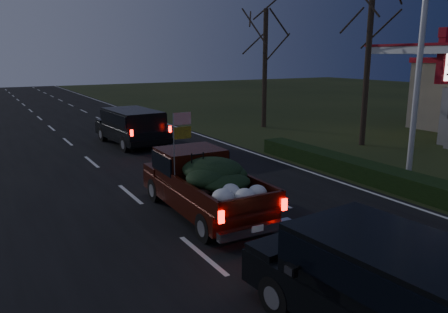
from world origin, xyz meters
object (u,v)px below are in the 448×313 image
lead_suv (132,123)px  rear_suv (401,286)px  pickup_truck (204,180)px  light_pole (424,20)px

lead_suv → rear_suv: 16.95m
pickup_truck → rear_suv: bearing=-90.6°
rear_suv → lead_suv: bearing=80.0°
light_pole → pickup_truck: light_pole is taller
light_pole → lead_suv: bearing=122.8°
pickup_truck → lead_suv: 10.37m
lead_suv → pickup_truck: bearing=-100.8°
light_pole → lead_suv: 13.40m
pickup_truck → rear_suv: 6.61m
light_pole → lead_suv: size_ratio=1.82×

